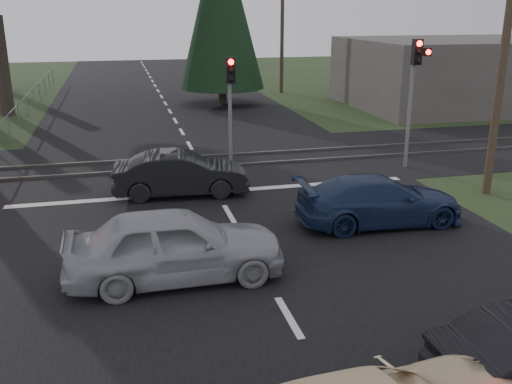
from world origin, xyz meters
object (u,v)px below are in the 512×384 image
object	(u,v)px
traffic_signal_center	(230,94)
utility_pole_near	(505,43)
utility_pole_far	(219,18)
blue_sedan	(380,201)
silver_car	(175,245)
utility_pole_mid	(282,24)
traffic_signal_right	(415,79)
dark_car_far	(181,174)

from	to	relation	value
traffic_signal_center	utility_pole_near	distance (m)	9.05
utility_pole_far	blue_sedan	xyz separation A→B (m)	(-4.60, -50.70, -4.05)
traffic_signal_center	silver_car	distance (m)	9.20
utility_pole_mid	silver_car	world-z (taller)	utility_pole_mid
traffic_signal_center	utility_pole_far	bearing A→B (deg)	80.40
traffic_signal_right	silver_car	size ratio (longest dim) A/B	0.99
traffic_signal_right	silver_car	bearing A→B (deg)	-142.51
utility_pole_near	blue_sedan	distance (m)	6.36
utility_pole_near	blue_sedan	xyz separation A→B (m)	(-4.60, -1.70, -4.05)
utility_pole_far	silver_car	xyz separation A→B (m)	(-10.44, -52.81, -3.92)
traffic_signal_center	blue_sedan	size ratio (longest dim) A/B	0.88
traffic_signal_right	dark_car_far	size ratio (longest dim) A/B	1.11
silver_car	traffic_signal_right	bearing A→B (deg)	-52.98
utility_pole_mid	blue_sedan	bearing A→B (deg)	-100.15
utility_pole_mid	utility_pole_far	size ratio (longest dim) A/B	1.00
traffic_signal_right	silver_car	xyz separation A→B (m)	(-9.49, -7.28, -2.50)
utility_pole_near	utility_pole_mid	xyz separation A→B (m)	(0.00, 24.00, 0.00)
silver_car	blue_sedan	bearing A→B (deg)	-70.67
utility_pole_far	blue_sedan	world-z (taller)	utility_pole_far
traffic_signal_center	blue_sedan	xyz separation A→B (m)	(2.90, -6.38, -2.13)
traffic_signal_center	dark_car_far	distance (m)	3.92
utility_pole_mid	silver_car	xyz separation A→B (m)	(-10.44, -27.81, -3.92)
silver_car	dark_car_far	world-z (taller)	silver_car
traffic_signal_right	utility_pole_mid	bearing A→B (deg)	87.34
traffic_signal_right	traffic_signal_center	distance (m)	6.68
silver_car	blue_sedan	xyz separation A→B (m)	(5.84, 2.10, -0.14)
utility_pole_near	utility_pole_mid	distance (m)	24.00
traffic_signal_right	utility_pole_near	distance (m)	3.87
traffic_signal_right	traffic_signal_center	size ratio (longest dim) A/B	1.15
blue_sedan	traffic_signal_right	bearing A→B (deg)	-33.51
blue_sedan	silver_car	bearing A→B (deg)	111.48
traffic_signal_right	dark_car_far	bearing A→B (deg)	-171.34
utility_pole_near	silver_car	world-z (taller)	utility_pole_near
blue_sedan	utility_pole_near	bearing A→B (deg)	-68.02
traffic_signal_center	utility_pole_far	xyz separation A→B (m)	(7.50, 44.32, 1.92)
utility_pole_mid	silver_car	size ratio (longest dim) A/B	1.89
silver_car	utility_pole_far	bearing A→B (deg)	-11.66
utility_pole_mid	dark_car_far	xyz separation A→B (m)	(-9.64, -21.85, -4.03)
blue_sedan	dark_car_far	size ratio (longest dim) A/B	1.10
utility_pole_mid	traffic_signal_right	bearing A→B (deg)	-92.66
dark_car_far	utility_pole_near	bearing A→B (deg)	-97.61
traffic_signal_center	silver_car	world-z (taller)	traffic_signal_center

